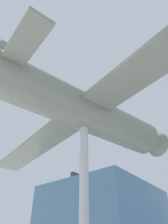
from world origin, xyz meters
TOP-DOWN VIEW (x-y plane):
  - support_pylon_central at (0.00, 0.00)m, footprint 0.41×0.41m
  - suspended_airplane at (0.07, 0.30)m, footprint 21.74×12.41m

SIDE VIEW (x-z plane):
  - support_pylon_central at x=0.00m, z-range 0.00..7.18m
  - suspended_airplane at x=0.07m, z-range 6.69..9.71m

